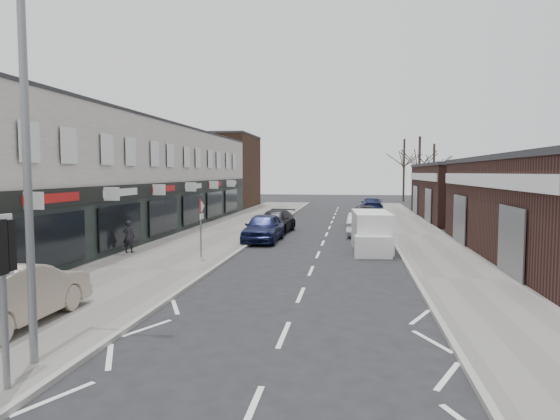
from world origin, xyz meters
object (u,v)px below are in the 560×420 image
at_px(sedan_on_pavement, 13,294).
at_px(parked_car_right_a, 362,224).
at_px(parked_car_right_c, 372,205).
at_px(parked_car_left_a, 263,228).
at_px(street_lamp, 34,138).
at_px(traffic_light, 1,261).
at_px(warning_sign, 201,211).
at_px(parked_car_left_b, 275,221).
at_px(parked_car_right_b, 364,215).
at_px(white_van, 371,232).
at_px(pedestrian, 129,236).

height_order(sedan_on_pavement, parked_car_right_a, sedan_on_pavement).
bearing_deg(parked_car_right_c, parked_car_left_a, 71.36).
bearing_deg(street_lamp, parked_car_right_c, 79.03).
relative_size(parked_car_right_a, parked_car_right_c, 0.87).
xyz_separation_m(street_lamp, parked_car_left_a, (1.13, 18.87, -3.81)).
height_order(street_lamp, sedan_on_pavement, street_lamp).
distance_m(traffic_light, sedan_on_pavement, 4.46).
height_order(traffic_light, warning_sign, traffic_light).
height_order(parked_car_left_a, parked_car_left_b, parked_car_left_a).
bearing_deg(street_lamp, parked_car_right_b, 76.07).
height_order(warning_sign, parked_car_right_a, warning_sign).
relative_size(parked_car_left_b, parked_car_right_b, 1.04).
height_order(sedan_on_pavement, parked_car_left_a, sedan_on_pavement).
bearing_deg(sedan_on_pavement, parked_car_left_a, -102.18).
height_order(white_van, parked_car_left_b, white_van).
xyz_separation_m(street_lamp, parked_car_right_b, (7.04, 28.37, -3.80)).
xyz_separation_m(pedestrian, parked_car_left_a, (5.54, 5.53, -0.10)).
xyz_separation_m(sedan_on_pavement, parked_car_right_b, (9.31, 26.13, -0.09)).
bearing_deg(street_lamp, traffic_light, -84.12).
xyz_separation_m(sedan_on_pavement, parked_car_right_c, (10.30, 39.16, -0.19)).
height_order(parked_car_left_a, parked_car_right_b, parked_car_right_b).
height_order(sedan_on_pavement, parked_car_right_c, sedan_on_pavement).
distance_m(parked_car_left_b, parked_car_right_c, 19.29).
height_order(warning_sign, sedan_on_pavement, warning_sign).
bearing_deg(parked_car_left_b, parked_car_right_a, -3.13).
xyz_separation_m(traffic_light, pedestrian, (-4.54, 14.55, -1.51)).
bearing_deg(parked_car_left_b, parked_car_left_a, -85.46).
height_order(pedestrian, parked_car_right_a, pedestrian).
relative_size(warning_sign, parked_car_left_b, 0.54).
xyz_separation_m(street_lamp, white_van, (7.12, 16.61, -3.70)).
height_order(traffic_light, sedan_on_pavement, traffic_light).
distance_m(white_van, parked_car_left_a, 6.41).
xyz_separation_m(parked_car_left_b, parked_car_right_b, (5.91, 4.99, 0.10)).
bearing_deg(white_van, parked_car_left_b, 127.91).
bearing_deg(parked_car_right_c, parked_car_right_b, 84.05).
relative_size(pedestrian, parked_car_right_c, 0.31).
bearing_deg(pedestrian, parked_car_left_a, -137.02).
relative_size(sedan_on_pavement, parked_car_right_a, 1.10).
height_order(white_van, parked_car_right_c, white_van).
relative_size(sedan_on_pavement, parked_car_right_c, 0.96).
xyz_separation_m(warning_sign, parked_car_right_a, (7.36, 9.82, -1.48)).
relative_size(parked_car_left_b, parked_car_right_a, 1.15).
distance_m(sedan_on_pavement, parked_car_left_b, 21.42).
xyz_separation_m(parked_car_left_b, parked_car_right_c, (6.90, 18.02, 0.00)).
bearing_deg(warning_sign, parked_car_left_b, 80.56).
xyz_separation_m(sedan_on_pavement, parked_car_left_b, (3.40, 21.14, -0.19)).
xyz_separation_m(sedan_on_pavement, pedestrian, (-2.13, 11.10, -0.01)).
distance_m(parked_car_right_b, parked_car_right_c, 13.06).
bearing_deg(street_lamp, parked_car_left_a, 86.59).
xyz_separation_m(street_lamp, parked_car_left_b, (1.13, 23.37, -3.89)).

